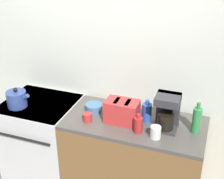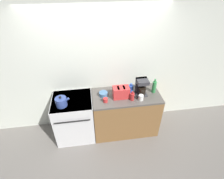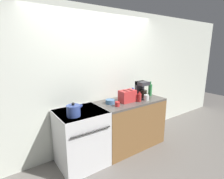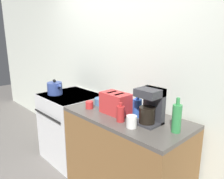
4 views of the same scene
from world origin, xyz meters
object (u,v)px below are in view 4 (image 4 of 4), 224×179
at_px(coffee_maker, 151,106).
at_px(bottle_red, 121,114).
at_px(cup_white, 132,122).
at_px(bowl, 102,101).
at_px(cup_red, 89,105).
at_px(stove, 72,126).
at_px(bottle_green, 177,118).
at_px(toaster, 115,103).
at_px(kettle, 55,88).
at_px(bottle_blue, 137,108).

distance_m(coffee_maker, bottle_red, 0.29).
xyz_separation_m(cup_white, bowl, (-0.67, 0.23, -0.02)).
bearing_deg(bowl, cup_red, -85.03).
height_order(bottle_red, cup_red, bottle_red).
bearing_deg(stove, bottle_green, 0.44).
xyz_separation_m(coffee_maker, bottle_red, (-0.21, -0.16, -0.09)).
xyz_separation_m(toaster, cup_white, (0.35, -0.14, -0.06)).
relative_size(kettle, coffee_maker, 0.76).
xyz_separation_m(stove, cup_white, (1.27, -0.19, 0.51)).
height_order(cup_white, bowl, cup_white).
height_order(kettle, bottle_blue, bottle_blue).
bearing_deg(bottle_red, coffee_maker, 37.36).
xyz_separation_m(bottle_red, cup_red, (-0.49, 0.01, -0.04)).
relative_size(bottle_blue, cup_red, 2.61).
bearing_deg(coffee_maker, bottle_red, -142.64).
distance_m(cup_red, cup_white, 0.65).
xyz_separation_m(bottle_red, bowl, (-0.51, 0.20, -0.04)).
bearing_deg(coffee_maker, bowl, 176.78).
relative_size(coffee_maker, bowl, 2.02).
relative_size(stove, bottle_blue, 4.23).
height_order(coffee_maker, bowl, coffee_maker).
distance_m(coffee_maker, cup_white, 0.23).
xyz_separation_m(coffee_maker, bottle_blue, (-0.19, 0.04, -0.08)).
relative_size(toaster, cup_red, 3.59).
bearing_deg(bottle_red, bottle_blue, 83.45).
height_order(kettle, coffee_maker, coffee_maker).
xyz_separation_m(bottle_green, cup_white, (-0.31, -0.20, -0.07)).
bearing_deg(bottle_green, coffee_maker, -177.56).
xyz_separation_m(toaster, cup_red, (-0.31, -0.10, -0.07)).
bearing_deg(bottle_blue, coffee_maker, -12.92).
height_order(kettle, bowl, kettle).
bearing_deg(bottle_red, toaster, 148.44).
xyz_separation_m(kettle, toaster, (1.08, 0.09, 0.02)).
distance_m(kettle, cup_white, 1.43).
bearing_deg(bottle_blue, cup_white, -59.64).
distance_m(stove, cup_white, 1.38).
distance_m(kettle, bottle_blue, 1.31).
xyz_separation_m(kettle, cup_white, (1.43, -0.06, -0.03)).
xyz_separation_m(bottle_green, bottle_blue, (-0.45, 0.03, -0.03)).
distance_m(bottle_green, cup_white, 0.38).
distance_m(stove, bottle_green, 1.69).
bearing_deg(stove, kettle, -140.40).
xyz_separation_m(kettle, bottle_green, (1.74, 0.15, 0.04)).
distance_m(kettle, bowl, 0.78).
bearing_deg(toaster, cup_white, -22.06).
xyz_separation_m(coffee_maker, bowl, (-0.72, 0.04, -0.13)).
xyz_separation_m(kettle, bowl, (0.76, 0.18, -0.05)).
relative_size(bottle_red, cup_white, 1.71).
relative_size(cup_white, bowl, 0.66).
distance_m(stove, bottle_red, 1.24).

